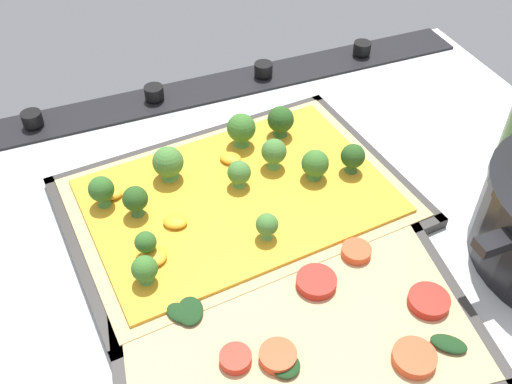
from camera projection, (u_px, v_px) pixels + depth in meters
The scene contains 6 objects.
ground_plane at pixel (287, 223), 70.42cm from camera, with size 86.01×63.85×3.00cm, color silver.
stove_control_panel at pixel (211, 87), 88.17cm from camera, with size 82.57×7.00×2.60cm.
baking_tray_front at pixel (239, 204), 70.22cm from camera, with size 42.35×31.96×1.30cm.
broccoli_pizza at pixel (236, 191), 69.59cm from camera, with size 39.73×29.34×5.89cm.
baking_tray_back at pixel (297, 334), 57.04cm from camera, with size 37.84×26.25×1.30cm.
veggie_pizza_back at pixel (303, 330), 56.54cm from camera, with size 35.16×23.56×1.90cm.
Camera 1 is at (21.39, 43.68, 49.69)cm, focal length 41.12 mm.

